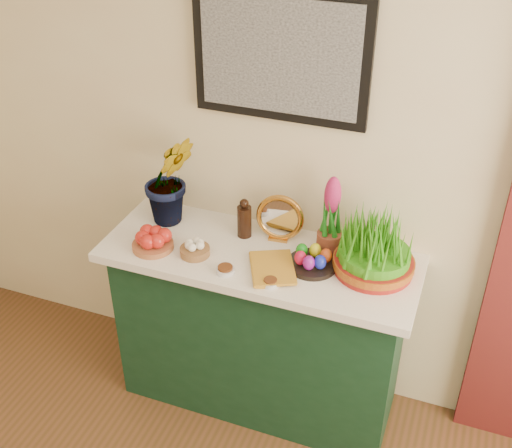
{
  "coord_description": "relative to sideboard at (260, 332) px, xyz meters",
  "views": [
    {
      "loc": [
        0.64,
        -0.14,
        2.52
      ],
      "look_at": [
        -0.15,
        1.95,
        1.07
      ],
      "focal_mm": 45.0,
      "sensor_mm": 36.0,
      "label": 1
    }
  ],
  "objects": [
    {
      "name": "garlic_basket",
      "position": [
        -0.26,
        -0.11,
        0.5
      ],
      "size": [
        0.17,
        0.17,
        0.07
      ],
      "color": "olive",
      "rests_on": "tablecloth"
    },
    {
      "name": "hyacinth_green",
      "position": [
        -0.48,
        0.11,
        0.75
      ],
      "size": [
        0.38,
        0.37,
        0.58
      ],
      "primitive_type": "imported",
      "rotation": [
        0.0,
        0.0,
        0.66
      ],
      "color": "#1B7519",
      "rests_on": "tablecloth"
    },
    {
      "name": "book",
      "position": [
        0.01,
        -0.14,
        0.48
      ],
      "size": [
        0.25,
        0.28,
        0.03
      ],
      "primitive_type": "imported",
      "rotation": [
        0.0,
        0.0,
        0.45
      ],
      "color": "#BF8623",
      "rests_on": "tablecloth"
    },
    {
      "name": "apple_bowl",
      "position": [
        -0.46,
        -0.13,
        0.5
      ],
      "size": [
        0.23,
        0.23,
        0.09
      ],
      "color": "#A15B36",
      "rests_on": "tablecloth"
    },
    {
      "name": "tablecloth",
      "position": [
        0.0,
        0.0,
        0.45
      ],
      "size": [
        1.4,
        0.55,
        0.04
      ],
      "primitive_type": "cube",
      "color": "white",
      "rests_on": "sideboard"
    },
    {
      "name": "hyacinth_pink",
      "position": [
        0.28,
        0.12,
        0.63
      ],
      "size": [
        0.11,
        0.11,
        0.37
      ],
      "color": "brown",
      "rests_on": "tablecloth"
    },
    {
      "name": "spice_dish_left",
      "position": [
        -0.09,
        -0.18,
        0.48
      ],
      "size": [
        0.08,
        0.08,
        0.03
      ],
      "color": "silver",
      "rests_on": "tablecloth"
    },
    {
      "name": "mirror",
      "position": [
        0.04,
        0.14,
        0.57
      ],
      "size": [
        0.22,
        0.08,
        0.22
      ],
      "color": "#C58736",
      "rests_on": "tablecloth"
    },
    {
      "name": "wheatgrass_sabzeh",
      "position": [
        0.49,
        0.04,
        0.59
      ],
      "size": [
        0.34,
        0.34,
        0.28
      ],
      "color": "maroon",
      "rests_on": "tablecloth"
    },
    {
      "name": "vinegar_cruet",
      "position": [
        -0.11,
        0.1,
        0.55
      ],
      "size": [
        0.07,
        0.07,
        0.19
      ],
      "color": "black",
      "rests_on": "tablecloth"
    },
    {
      "name": "sideboard",
      "position": [
        0.0,
        0.0,
        0.0
      ],
      "size": [
        1.3,
        0.45,
        0.85
      ],
      "primitive_type": "cube",
      "color": "#133520",
      "rests_on": "ground"
    },
    {
      "name": "egg_plate",
      "position": [
        0.24,
        -0.02,
        0.5
      ],
      "size": [
        0.25,
        0.25,
        0.09
      ],
      "color": "black",
      "rests_on": "tablecloth"
    },
    {
      "name": "spice_dish_right",
      "position": [
        0.12,
        -0.2,
        0.48
      ],
      "size": [
        0.07,
        0.07,
        0.03
      ],
      "color": "silver",
      "rests_on": "tablecloth"
    }
  ]
}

